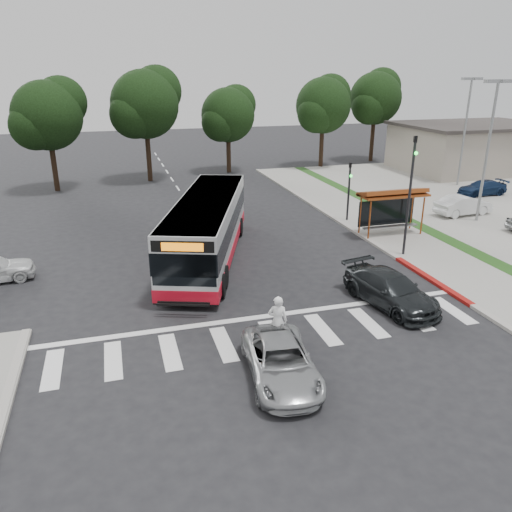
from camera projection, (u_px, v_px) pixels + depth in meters
name	position (u px, v px, depth m)	size (l,w,h in m)	color
ground	(242.00, 286.00, 23.65)	(140.00, 140.00, 0.00)	black
sidewalk_east	(369.00, 221.00, 33.71)	(4.00, 40.00, 0.12)	gray
curb_east	(342.00, 223.00, 33.18)	(0.30, 40.00, 0.15)	#9E9991
curb_east_red	(431.00, 280.00, 24.18)	(0.32, 6.00, 0.15)	maroon
parking_lot	(496.00, 202.00, 38.66)	(18.00, 36.00, 0.10)	gray
commercial_building	(472.00, 149.00, 50.55)	(14.00, 10.00, 4.40)	gray
building_roof_cap	(476.00, 125.00, 49.73)	(14.60, 10.60, 0.30)	#383330
crosswalk_ladder	(275.00, 336.00, 19.15)	(18.00, 2.60, 0.01)	silver
bus_shelter	(392.00, 198.00, 30.26)	(4.20, 1.60, 2.86)	brown
traffic_signal_ne_tall	(410.00, 187.00, 26.16)	(0.18, 0.37, 6.50)	black
traffic_signal_ne_short	(349.00, 186.00, 32.95)	(0.18, 0.37, 4.00)	black
lot_light_front	(490.00, 133.00, 31.71)	(1.90, 0.35, 9.01)	gray
lot_light_mid	(467.00, 117.00, 42.29)	(1.90, 0.35, 9.01)	gray
tree_ne_a	(324.00, 104.00, 50.91)	(6.16, 5.74, 9.30)	black
tree_ne_b	(376.00, 97.00, 54.36)	(6.16, 5.74, 10.02)	black
tree_north_a	(146.00, 103.00, 44.21)	(6.60, 6.15, 10.17)	black
tree_north_b	(228.00, 114.00, 48.54)	(5.72, 5.33, 8.43)	black
tree_north_c	(48.00, 114.00, 40.53)	(6.16, 5.74, 9.30)	black
transit_bus	(208.00, 229.00, 26.57)	(2.79, 12.90, 3.33)	silver
pedestrian	(278.00, 321.00, 18.25)	(0.72, 0.47, 1.97)	white
dark_sedan	(390.00, 290.00, 21.52)	(2.01, 4.94, 1.43)	black
silver_suv_south	(281.00, 362.00, 16.33)	(2.11, 4.57, 1.27)	#9FA1A3
parked_car_1	(463.00, 205.00, 34.83)	(1.45, 4.16, 1.37)	silver
parked_car_3	(482.00, 188.00, 40.47)	(1.65, 4.06, 1.18)	#142749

